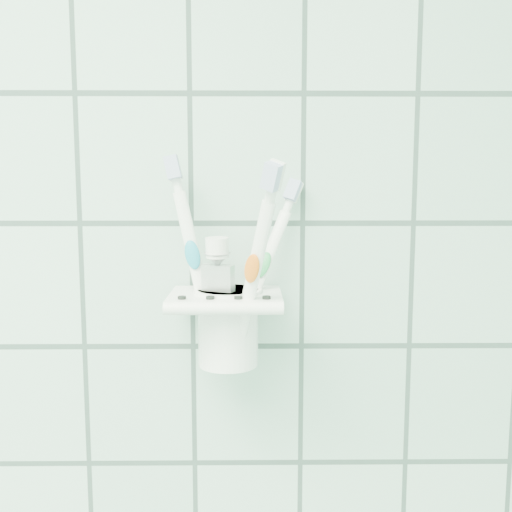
{
  "coord_description": "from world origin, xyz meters",
  "views": [
    {
      "loc": [
        0.66,
        0.59,
        1.43
      ],
      "look_at": [
        0.67,
        1.1,
        1.36
      ],
      "focal_mm": 40.0,
      "sensor_mm": 36.0,
      "label": 1
    }
  ],
  "objects_px": {
    "toothbrush_orange": "(235,255)",
    "cup": "(228,323)",
    "toothpaste_tube": "(219,289)",
    "toothbrush_pink": "(215,255)",
    "holder_bracket": "(226,300)",
    "toothbrush_blue": "(228,261)"
  },
  "relations": [
    {
      "from": "toothbrush_orange",
      "to": "cup",
      "type": "bearing_deg",
      "value": 151.08
    },
    {
      "from": "toothpaste_tube",
      "to": "cup",
      "type": "bearing_deg",
      "value": 56.56
    },
    {
      "from": "cup",
      "to": "toothbrush_orange",
      "type": "relative_size",
      "value": 0.38
    },
    {
      "from": "cup",
      "to": "toothbrush_pink",
      "type": "height_order",
      "value": "toothbrush_pink"
    },
    {
      "from": "holder_bracket",
      "to": "toothbrush_pink",
      "type": "xyz_separation_m",
      "value": [
        -0.01,
        -0.0,
        0.05
      ]
    },
    {
      "from": "cup",
      "to": "toothpaste_tube",
      "type": "bearing_deg",
      "value": -146.42
    },
    {
      "from": "toothbrush_pink",
      "to": "toothpaste_tube",
      "type": "xyz_separation_m",
      "value": [
        0.0,
        0.0,
        -0.03
      ]
    },
    {
      "from": "cup",
      "to": "toothbrush_pink",
      "type": "bearing_deg",
      "value": -152.0
    },
    {
      "from": "holder_bracket",
      "to": "toothpaste_tube",
      "type": "xyz_separation_m",
      "value": [
        -0.01,
        -0.0,
        0.01
      ]
    },
    {
      "from": "holder_bracket",
      "to": "toothbrush_blue",
      "type": "height_order",
      "value": "toothbrush_blue"
    },
    {
      "from": "toothbrush_blue",
      "to": "toothpaste_tube",
      "type": "xyz_separation_m",
      "value": [
        -0.01,
        0.0,
        -0.03
      ]
    },
    {
      "from": "holder_bracket",
      "to": "toothbrush_orange",
      "type": "relative_size",
      "value": 0.54
    },
    {
      "from": "toothbrush_blue",
      "to": "toothbrush_orange",
      "type": "bearing_deg",
      "value": -15.96
    },
    {
      "from": "toothbrush_pink",
      "to": "toothbrush_orange",
      "type": "distance_m",
      "value": 0.02
    },
    {
      "from": "toothbrush_blue",
      "to": "toothbrush_orange",
      "type": "distance_m",
      "value": 0.01
    },
    {
      "from": "holder_bracket",
      "to": "toothpaste_tube",
      "type": "height_order",
      "value": "toothpaste_tube"
    },
    {
      "from": "cup",
      "to": "toothbrush_pink",
      "type": "relative_size",
      "value": 0.37
    },
    {
      "from": "toothbrush_pink",
      "to": "toothbrush_blue",
      "type": "relative_size",
      "value": 1.09
    },
    {
      "from": "toothbrush_pink",
      "to": "toothpaste_tube",
      "type": "bearing_deg",
      "value": 13.76
    },
    {
      "from": "toothbrush_orange",
      "to": "toothpaste_tube",
      "type": "bearing_deg",
      "value": -172.96
    },
    {
      "from": "toothpaste_tube",
      "to": "toothbrush_blue",
      "type": "bearing_deg",
      "value": 20.67
    },
    {
      "from": "holder_bracket",
      "to": "toothbrush_pink",
      "type": "bearing_deg",
      "value": -163.38
    }
  ]
}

